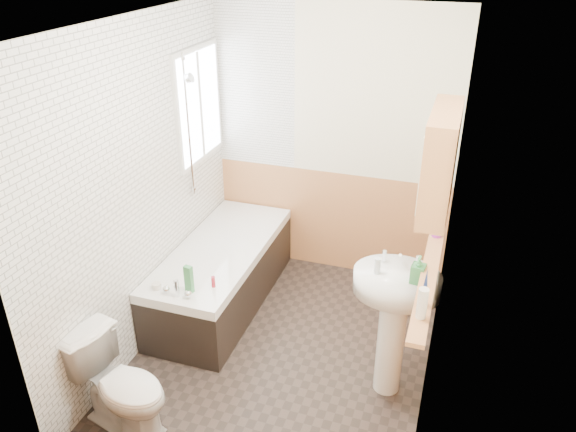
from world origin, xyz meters
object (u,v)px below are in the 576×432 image
Objects in this scene: bathtub at (222,273)px; sink at (394,308)px; toilet at (122,386)px; medicine_cabinet at (440,161)px; pine_shelf at (428,277)px.

sink is at bearing -21.14° from bathtub.
bathtub is at bearing 152.86° from sink.
toilet is 1.03× the size of medicine_cabinet.
bathtub is 1.73m from sink.
bathtub is 2.56× the size of medicine_cabinet.
bathtub is at bearing 157.18° from pine_shelf.
medicine_cabinet reaches higher than pine_shelf.
pine_shelf is at bearing -78.69° from medicine_cabinet.
toilet is (-0.03, -1.51, 0.05)m from bathtub.
sink reaches higher than pine_shelf.
sink is (1.60, 0.90, 0.36)m from toilet.
sink reaches higher than toilet.
sink is 0.83× the size of pine_shelf.
pine_shelf is at bearing -22.82° from bathtub.
toilet is at bearing -153.06° from medicine_cabinet.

